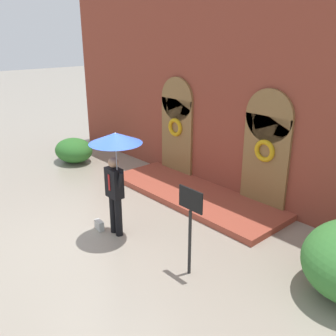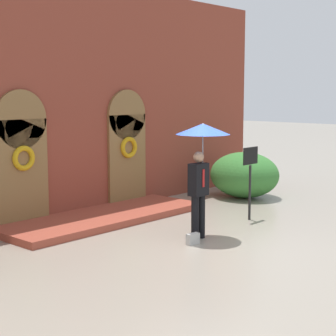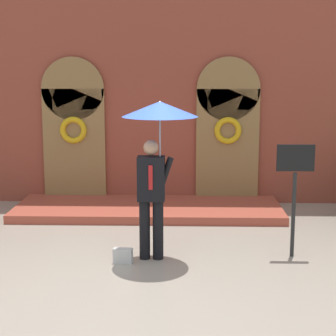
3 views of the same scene
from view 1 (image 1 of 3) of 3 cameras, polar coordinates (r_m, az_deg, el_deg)
The scene contains 6 objects.
ground_plane at distance 8.62m, azimuth -10.74°, elevation -10.05°, with size 80.00×80.00×0.00m, color gray.
building_facade at distance 10.33m, azimuth 8.60°, elevation 10.92°, with size 14.00×2.30×5.60m.
person_with_umbrella at distance 7.79m, azimuth -8.03°, elevation 2.21°, with size 1.10×1.10×2.36m.
handbag at distance 8.80m, azimuth -10.44°, elevation -8.56°, with size 0.28×0.12×0.22m, color #B7B7B2.
sign_post at distance 6.72m, azimuth 3.42°, elevation -7.56°, with size 0.56×0.06×1.72m.
shrub_left at distance 13.39m, azimuth -14.17°, elevation 2.63°, with size 1.45×1.21×0.83m, color #2D6B28.
Camera 1 is at (6.52, -3.70, 4.26)m, focal length 40.00 mm.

